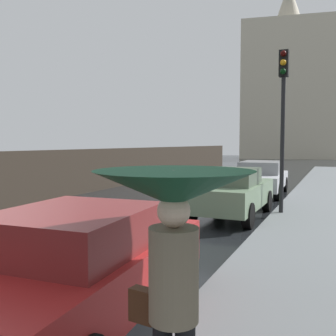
{
  "coord_description": "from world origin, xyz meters",
  "views": [
    {
      "loc": [
        5.72,
        -5.04,
        2.2
      ],
      "look_at": [
        1.67,
        4.08,
        1.53
      ],
      "focal_mm": 40.75,
      "sensor_mm": 36.0,
      "label": 1
    }
  ],
  "objects_px": {
    "car_green_far_ahead": "(232,192)",
    "car_silver_mid_road": "(261,177)",
    "car_red_near_kerb": "(82,265)",
    "pedestrian_with_umbrella_near": "(173,222)",
    "traffic_light": "(283,102)"
  },
  "relations": [
    {
      "from": "car_green_far_ahead",
      "to": "car_silver_mid_road",
      "type": "bearing_deg",
      "value": 91.7
    },
    {
      "from": "car_silver_mid_road",
      "to": "car_red_near_kerb",
      "type": "bearing_deg",
      "value": -90.86
    },
    {
      "from": "car_silver_mid_road",
      "to": "car_green_far_ahead",
      "type": "relative_size",
      "value": 1.08
    },
    {
      "from": "car_red_near_kerb",
      "to": "car_green_far_ahead",
      "type": "xyz_separation_m",
      "value": [
        -0.07,
        7.28,
        0.01
      ]
    },
    {
      "from": "car_silver_mid_road",
      "to": "car_green_far_ahead",
      "type": "distance_m",
      "value": 5.35
    },
    {
      "from": "car_red_near_kerb",
      "to": "car_silver_mid_road",
      "type": "distance_m",
      "value": 12.63
    },
    {
      "from": "car_silver_mid_road",
      "to": "pedestrian_with_umbrella_near",
      "type": "bearing_deg",
      "value": -83.84
    },
    {
      "from": "car_green_far_ahead",
      "to": "car_red_near_kerb",
      "type": "bearing_deg",
      "value": -89.02
    },
    {
      "from": "traffic_light",
      "to": "pedestrian_with_umbrella_near",
      "type": "bearing_deg",
      "value": -87.07
    },
    {
      "from": "car_green_far_ahead",
      "to": "pedestrian_with_umbrella_near",
      "type": "xyz_separation_m",
      "value": [
        1.8,
        -8.58,
        0.91
      ]
    },
    {
      "from": "car_silver_mid_road",
      "to": "car_green_far_ahead",
      "type": "bearing_deg",
      "value": -90.44
    },
    {
      "from": "car_red_near_kerb",
      "to": "car_green_far_ahead",
      "type": "distance_m",
      "value": 7.28
    },
    {
      "from": "car_green_far_ahead",
      "to": "traffic_light",
      "type": "height_order",
      "value": "traffic_light"
    },
    {
      "from": "car_silver_mid_road",
      "to": "pedestrian_with_umbrella_near",
      "type": "xyz_separation_m",
      "value": [
        1.92,
        -13.93,
        0.92
      ]
    },
    {
      "from": "car_red_near_kerb",
      "to": "pedestrian_with_umbrella_near",
      "type": "bearing_deg",
      "value": -40.23
    }
  ]
}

